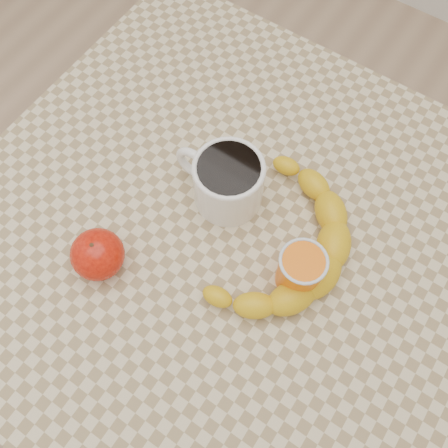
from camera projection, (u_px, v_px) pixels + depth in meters
The scene contains 6 objects.
ground at pixel (224, 337), 1.43m from camera, with size 3.00×3.00×0.00m, color tan.
table at pixel (224, 251), 0.82m from camera, with size 0.80×0.80×0.75m.
coffee_mug at pixel (227, 180), 0.73m from camera, with size 0.15×0.11×0.09m.
orange_juice_glass at pixel (300, 270), 0.68m from camera, with size 0.07×0.07×0.08m.
apple at pixel (98, 254), 0.69m from camera, with size 0.08×0.08×0.07m.
banana at pixel (282, 244), 0.71m from camera, with size 0.23×0.32×0.05m, color yellow, non-canonical shape.
Camera 1 is at (0.17, -0.25, 1.43)m, focal length 40.00 mm.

